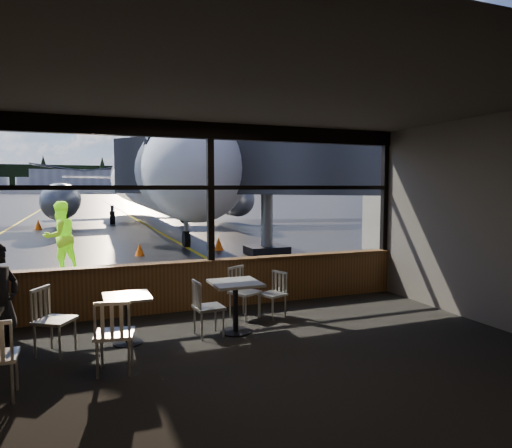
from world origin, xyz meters
TOP-DOWN VIEW (x-y plane):
  - ground_plane at (0.00, 120.00)m, footprint 520.00×520.00m
  - carpet_floor at (0.00, -3.00)m, footprint 8.00×6.00m
  - ceiling at (0.00, -3.00)m, footprint 8.00×6.00m
  - wall_right at (4.00, -3.00)m, footprint 0.04×6.00m
  - wall_back at (0.00, -6.00)m, footprint 8.00×0.04m
  - window_sill at (0.00, 0.00)m, footprint 8.00×0.28m
  - window_header at (0.00, 0.00)m, footprint 8.00×0.18m
  - mullion_centre at (0.00, 0.00)m, footprint 0.12×0.12m
  - mullion_right at (3.95, 0.00)m, footprint 0.12×0.12m
  - window_transom at (0.00, 0.00)m, footprint 8.00×0.10m
  - airliner at (1.87, 20.80)m, footprint 30.35×36.05m
  - jet_bridge at (3.60, 5.50)m, footprint 8.31×10.16m
  - cafe_table_near at (-0.05, -1.60)m, footprint 0.75×0.75m
  - cafe_table_mid at (-1.70, -1.50)m, footprint 0.66×0.66m
  - chair_near_e at (0.83, -1.03)m, footprint 0.59×0.59m
  - chair_near_w at (-0.49, -1.61)m, footprint 0.53×0.53m
  - chair_near_n at (0.35, -0.91)m, footprint 0.69×0.69m
  - chair_mid_s at (-1.94, -2.52)m, footprint 0.61×0.61m
  - chair_mid_w at (-2.66, -1.60)m, footprint 0.71×0.71m
  - passenger at (-3.30, -1.69)m, footprint 0.65×0.70m
  - ground_crew at (-2.81, 5.08)m, footprint 1.19×1.14m
  - cone_nose at (-0.45, 7.31)m, footprint 0.32×0.32m
  - cone_wing at (-4.39, 18.81)m, footprint 0.41×0.41m
  - terminal_annex at (10.00, 2.50)m, footprint 5.00×7.00m
  - hangar_mid at (0.00, 185.00)m, footprint 38.00×15.00m
  - hangar_right at (60.00, 178.00)m, footprint 50.00×20.00m
  - fuel_tank_b at (-20.00, 182.00)m, footprint 8.00×8.00m
  - fuel_tank_c at (-10.00, 182.00)m, footprint 8.00×8.00m
  - treeline at (0.00, 210.00)m, footprint 360.00×3.00m
  - cone_extra at (2.44, 7.68)m, footprint 0.35×0.35m

SIDE VIEW (x-z plane):
  - ground_plane at x=0.00m, z-range 0.00..0.00m
  - carpet_floor at x=0.00m, z-range 0.01..0.01m
  - cone_nose at x=-0.45m, z-range 0.00..0.44m
  - cone_extra at x=2.44m, z-range 0.00..0.49m
  - cone_wing at x=-4.39m, z-range 0.00..0.57m
  - cafe_table_mid at x=-1.70m, z-range 0.00..0.73m
  - chair_near_e at x=0.83m, z-range 0.00..0.82m
  - cafe_table_near at x=-0.05m, z-range 0.00..0.82m
  - chair_near_w at x=-0.49m, z-range 0.00..0.90m
  - window_sill at x=0.00m, z-range 0.00..0.90m
  - chair_near_n at x=0.35m, z-range 0.00..0.92m
  - chair_mid_w at x=-2.66m, z-range 0.00..0.95m
  - chair_mid_s at x=-1.94m, z-range 0.00..0.96m
  - passenger at x=-3.30m, z-range 0.00..1.60m
  - ground_crew at x=-2.81m, z-range 0.00..1.93m
  - wall_right at x=4.00m, z-range 0.00..3.50m
  - wall_back at x=0.00m, z-range 0.00..3.50m
  - mullion_centre at x=0.00m, z-range 0.90..3.50m
  - mullion_right at x=3.95m, z-range 0.90..3.50m
  - jet_bridge at x=3.60m, z-range 0.00..4.43m
  - window_transom at x=0.00m, z-range 2.26..2.34m
  - terminal_annex at x=10.00m, z-range 0.00..6.00m
  - fuel_tank_b at x=-20.00m, z-range 0.00..6.00m
  - fuel_tank_c at x=-10.00m, z-range 0.00..6.00m
  - window_header at x=0.00m, z-range 3.20..3.50m
  - ceiling at x=0.00m, z-range 3.48..3.52m
  - hangar_mid at x=0.00m, z-range 0.00..10.00m
  - airliner at x=1.87m, z-range 0.00..10.76m
  - hangar_right at x=60.00m, z-range 0.00..12.00m
  - treeline at x=0.00m, z-range 0.00..12.00m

